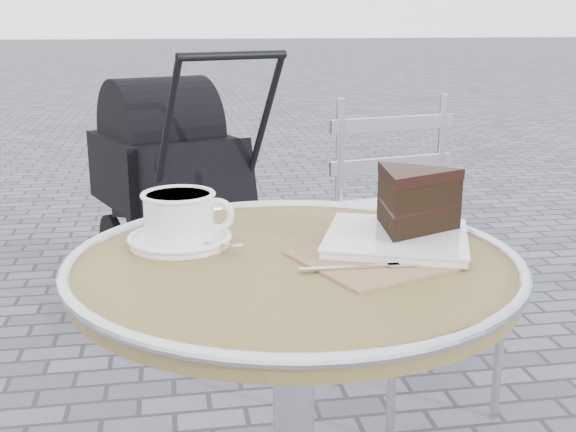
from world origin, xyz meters
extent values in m
cylinder|color=#A18557|center=(0.00, 0.00, 0.71)|extent=(0.70, 0.70, 0.03)
torus|color=silver|center=(0.00, 0.00, 0.73)|extent=(0.72, 0.72, 0.02)
cylinder|color=white|center=(-0.18, 0.11, 0.74)|extent=(0.17, 0.17, 0.01)
cylinder|color=white|center=(-0.18, 0.11, 0.78)|extent=(0.12, 0.12, 0.07)
torus|color=white|center=(-0.11, 0.11, 0.78)|extent=(0.06, 0.02, 0.06)
cylinder|color=#D6B78F|center=(-0.18, 0.11, 0.81)|extent=(0.11, 0.11, 0.01)
cube|color=#9A6F54|center=(0.12, -0.03, 0.73)|extent=(0.27, 0.27, 0.00)
cube|color=white|center=(0.18, 0.05, 0.74)|extent=(0.29, 0.29, 0.01)
cylinder|color=silver|center=(0.36, 0.57, 0.22)|extent=(0.02, 0.02, 0.45)
cylinder|color=silver|center=(0.69, 0.64, 0.22)|extent=(0.02, 0.02, 0.45)
cylinder|color=silver|center=(0.29, 0.90, 0.22)|extent=(0.02, 0.02, 0.45)
cylinder|color=silver|center=(0.62, 0.97, 0.22)|extent=(0.02, 0.02, 0.45)
cube|color=silver|center=(0.49, 0.77, 0.46)|extent=(0.47, 0.47, 0.02)
cube|color=black|center=(-0.16, 1.86, 0.46)|extent=(0.61, 0.74, 0.39)
cylinder|color=black|center=(0.04, 1.38, 0.98)|extent=(0.38, 0.18, 0.03)
cylinder|color=black|center=(-0.24, 1.52, 0.09)|extent=(0.10, 0.17, 0.17)
cylinder|color=black|center=(0.14, 1.67, 0.09)|extent=(0.10, 0.17, 0.17)
cylinder|color=black|center=(-0.45, 2.05, 0.13)|extent=(0.13, 0.26, 0.27)
cylinder|color=black|center=(-0.08, 2.20, 0.13)|extent=(0.13, 0.26, 0.27)
camera|label=1|loc=(-0.19, -1.06, 1.10)|focal=45.00mm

